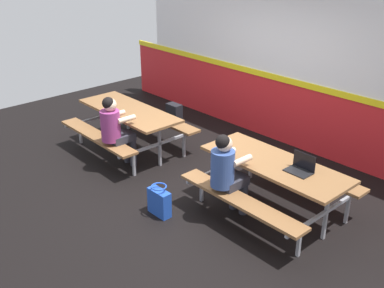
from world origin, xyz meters
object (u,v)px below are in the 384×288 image
Objects in this scene: picnic_table_left at (129,118)px; student_nearer at (115,127)px; laptop_dark at (300,168)px; backpack_dark at (175,115)px; student_further at (227,170)px; tote_bag_bright at (159,202)px; picnic_table_right at (274,173)px.

picnic_table_left is 1.67× the size of student_nearer.
student_nearer reaches higher than laptop_dark.
picnic_table_left is 1.37m from backpack_dark.
picnic_table_left is at bearing 172.57° from student_further.
backpack_dark is at bearing 135.52° from tote_bag_bright.
picnic_table_right is at bearing 49.81° from tote_bag_bright.
backpack_dark reaches higher than tote_bag_bright.
laptop_dark is at bearing 4.75° from picnic_table_right.
student_further is at bearing 6.14° from student_nearer.
picnic_table_right is 4.68× the size of tote_bag_bright.
picnic_table_left is 4.57× the size of backpack_dark.
student_further reaches higher than picnic_table_left.
backpack_dark is at bearing 161.61° from picnic_table_right.
student_nearer is at bearing -173.86° from student_further.
tote_bag_bright is (-0.96, -1.14, -0.38)m from picnic_table_right.
backpack_dark is (-3.58, 1.04, -0.57)m from laptop_dark.
picnic_table_left is 2.89m from picnic_table_right.
student_nearer is at bearing -163.97° from laptop_dark.
picnic_table_right reaches higher than tote_bag_bright.
backpack_dark is at bearing 163.86° from laptop_dark.
student_nearer is at bearing -67.82° from backpack_dark.
tote_bag_bright is (-0.64, -0.59, -0.51)m from student_further.
backpack_dark is at bearing 112.18° from student_nearer.
student_further is at bearing -119.95° from picnic_table_right.
picnic_table_left is 4.68× the size of tote_bag_bright.
laptop_dark reaches higher than tote_bag_bright.
student_further is at bearing -7.43° from picnic_table_left.
picnic_table_right is 0.65m from student_further.
picnic_table_right is 1.67× the size of student_nearer.
tote_bag_bright is at bearing -44.48° from backpack_dark.
student_nearer is (0.43, -0.56, 0.13)m from picnic_table_left.
picnic_table_left is at bearing 154.35° from tote_bag_bright.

